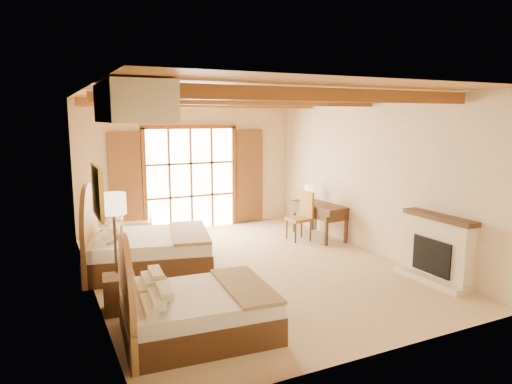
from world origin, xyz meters
TOP-DOWN VIEW (x-y plane):
  - floor at (0.00, 0.00)m, footprint 7.00×7.00m
  - wall_back at (0.00, 3.50)m, footprint 5.50×0.00m
  - wall_left at (-2.75, 0.00)m, footprint 0.00×7.00m
  - wall_right at (2.75, 0.00)m, footprint 0.00×7.00m
  - ceiling at (0.00, 0.00)m, footprint 7.00×7.00m
  - ceiling_beams at (0.00, 0.00)m, footprint 5.39×4.60m
  - french_doors at (0.00, 3.44)m, footprint 3.95×0.08m
  - fireplace at (2.60, -2.00)m, footprint 0.46×1.40m
  - painting at (-2.70, -0.75)m, footprint 0.06×0.95m
  - canopy_valance at (-2.40, -2.00)m, footprint 0.70×1.40m
  - bed_near at (-1.84, -2.11)m, footprint 1.99×1.57m
  - bed_far at (-1.86, 0.72)m, footprint 2.52×2.09m
  - nightstand at (-2.50, -0.92)m, footprint 0.49×0.49m
  - floor_lamp at (-2.50, -0.75)m, footprint 0.36×0.36m
  - armchair at (-1.65, 2.26)m, footprint 0.85×0.87m
  - ottoman at (-0.57, 2.01)m, footprint 0.57×0.57m
  - desk at (2.42, 1.32)m, footprint 0.78×1.53m
  - desk_chair at (1.87, 1.30)m, footprint 0.52×0.52m
  - desk_lamp at (2.41, 1.78)m, footprint 0.19×0.19m

SIDE VIEW (x-z plane):
  - floor at x=0.00m, z-range 0.00..0.00m
  - ottoman at x=-0.57m, z-range 0.00..0.41m
  - nightstand at x=-2.50m, z-range 0.00..0.53m
  - armchair at x=-1.65m, z-range 0.00..0.65m
  - desk_chair at x=1.87m, z-range -0.21..0.91m
  - bed_near at x=-1.84m, z-range -0.24..0.99m
  - desk at x=2.42m, z-range 0.03..0.82m
  - bed_far at x=-1.86m, z-range -0.28..1.15m
  - fireplace at x=2.60m, z-range -0.07..1.09m
  - desk_lamp at x=2.41m, z-range 0.89..1.27m
  - french_doors at x=0.00m, z-range -0.05..2.55m
  - floor_lamp at x=-2.50m, z-range 0.60..2.31m
  - wall_back at x=0.00m, z-range -1.15..4.35m
  - wall_left at x=-2.75m, z-range -1.90..5.10m
  - wall_right at x=2.75m, z-range -1.90..5.10m
  - painting at x=-2.70m, z-range 1.38..2.12m
  - canopy_valance at x=-2.40m, z-range 2.73..3.18m
  - ceiling_beams at x=0.00m, z-range 2.99..3.17m
  - ceiling at x=0.00m, z-range 3.20..3.20m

